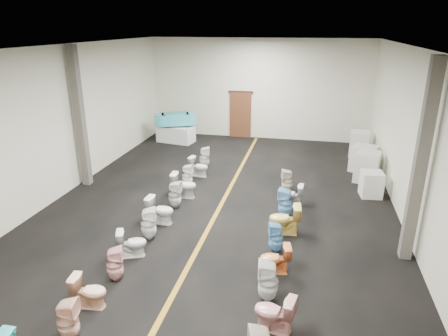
{
  "coord_description": "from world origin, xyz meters",
  "views": [
    {
      "loc": [
        2.4,
        -10.17,
        5.06
      ],
      "look_at": [
        -0.06,
        1.0,
        0.92
      ],
      "focal_mm": 32.0,
      "sensor_mm": 36.0,
      "label": 1
    }
  ],
  "objects_px": {
    "toilet_left_10": "(199,167)",
    "toilet_left_11": "(204,158)",
    "display_table": "(176,134)",
    "toilet_left_7": "(175,195)",
    "toilet_left_2": "(89,291)",
    "toilet_right_5": "(275,259)",
    "toilet_right_9": "(291,195)",
    "toilet_right_4": "(268,281)",
    "toilet_left_6": "(160,210)",
    "toilet_left_4": "(132,243)",
    "toilet_left_8": "(184,185)",
    "toilet_right_7": "(285,219)",
    "appliance_crate_d": "(359,144)",
    "toilet_right_3": "(274,313)",
    "toilet_right_10": "(287,181)",
    "appliance_crate_c": "(364,159)",
    "toilet_left_5": "(149,224)",
    "bathtub": "(175,119)",
    "toilet_left_9": "(187,175)",
    "appliance_crate_a": "(371,184)",
    "toilet_left_1": "(68,320)",
    "toilet_right_8": "(285,203)",
    "toilet_left_3": "(115,264)",
    "toilet_right_6": "(276,238)"
  },
  "relations": [
    {
      "from": "bathtub",
      "to": "toilet_right_4",
      "type": "relative_size",
      "value": 2.04
    },
    {
      "from": "toilet_left_1",
      "to": "toilet_left_10",
      "type": "bearing_deg",
      "value": -10.44
    },
    {
      "from": "toilet_left_2",
      "to": "toilet_left_3",
      "type": "distance_m",
      "value": 0.87
    },
    {
      "from": "toilet_left_5",
      "to": "toilet_right_7",
      "type": "bearing_deg",
      "value": -92.03
    },
    {
      "from": "toilet_left_8",
      "to": "toilet_right_7",
      "type": "xyz_separation_m",
      "value": [
        3.2,
        -1.64,
        0.01
      ]
    },
    {
      "from": "toilet_left_7",
      "to": "toilet_left_11",
      "type": "distance_m",
      "value": 3.49
    },
    {
      "from": "bathtub",
      "to": "toilet_right_4",
      "type": "height_order",
      "value": "bathtub"
    },
    {
      "from": "toilet_left_7",
      "to": "toilet_left_11",
      "type": "xyz_separation_m",
      "value": [
        -0.05,
        3.49,
        -0.0
      ]
    },
    {
      "from": "toilet_left_5",
      "to": "toilet_right_7",
      "type": "relative_size",
      "value": 1.05
    },
    {
      "from": "appliance_crate_d",
      "to": "toilet_right_3",
      "type": "xyz_separation_m",
      "value": [
        -2.36,
        -10.58,
        -0.15
      ]
    },
    {
      "from": "toilet_right_10",
      "to": "display_table",
      "type": "bearing_deg",
      "value": -146.36
    },
    {
      "from": "toilet_left_10",
      "to": "toilet_right_9",
      "type": "bearing_deg",
      "value": -108.29
    },
    {
      "from": "toilet_left_5",
      "to": "toilet_left_7",
      "type": "xyz_separation_m",
      "value": [
        0.04,
        1.86,
        -0.01
      ]
    },
    {
      "from": "appliance_crate_c",
      "to": "toilet_right_10",
      "type": "relative_size",
      "value": 1.2
    },
    {
      "from": "appliance_crate_d",
      "to": "toilet_left_8",
      "type": "xyz_separation_m",
      "value": [
        -5.64,
        -5.43,
        -0.12
      ]
    },
    {
      "from": "toilet_left_6",
      "to": "toilet_left_7",
      "type": "height_order",
      "value": "toilet_left_7"
    },
    {
      "from": "toilet_left_4",
      "to": "toilet_left_9",
      "type": "relative_size",
      "value": 0.89
    },
    {
      "from": "appliance_crate_d",
      "to": "toilet_left_7",
      "type": "height_order",
      "value": "appliance_crate_d"
    },
    {
      "from": "display_table",
      "to": "toilet_right_9",
      "type": "height_order",
      "value": "display_table"
    },
    {
      "from": "toilet_left_7",
      "to": "toilet_left_9",
      "type": "xyz_separation_m",
      "value": [
        -0.14,
        1.65,
        -0.03
      ]
    },
    {
      "from": "toilet_left_5",
      "to": "toilet_left_9",
      "type": "height_order",
      "value": "toilet_left_5"
    },
    {
      "from": "toilet_left_9",
      "to": "toilet_right_7",
      "type": "xyz_separation_m",
      "value": [
        3.36,
        -2.51,
        0.02
      ]
    },
    {
      "from": "toilet_left_1",
      "to": "toilet_left_9",
      "type": "relative_size",
      "value": 1.05
    },
    {
      "from": "toilet_left_8",
      "to": "toilet_right_6",
      "type": "distance_m",
      "value": 4.0
    },
    {
      "from": "appliance_crate_d",
      "to": "toilet_left_3",
      "type": "height_order",
      "value": "appliance_crate_d"
    },
    {
      "from": "toilet_left_11",
      "to": "toilet_left_2",
      "type": "bearing_deg",
      "value": 168.26
    },
    {
      "from": "appliance_crate_c",
      "to": "toilet_right_10",
      "type": "height_order",
      "value": "appliance_crate_c"
    },
    {
      "from": "appliance_crate_a",
      "to": "toilet_left_11",
      "type": "relative_size",
      "value": 0.98
    },
    {
      "from": "toilet_right_7",
      "to": "toilet_left_5",
      "type": "bearing_deg",
      "value": -79.14
    },
    {
      "from": "bathtub",
      "to": "toilet_left_5",
      "type": "height_order",
      "value": "bathtub"
    },
    {
      "from": "toilet_left_9",
      "to": "toilet_right_4",
      "type": "relative_size",
      "value": 0.88
    },
    {
      "from": "display_table",
      "to": "toilet_right_8",
      "type": "bearing_deg",
      "value": -50.3
    },
    {
      "from": "toilet_left_4",
      "to": "toilet_left_10",
      "type": "relative_size",
      "value": 0.97
    },
    {
      "from": "toilet_left_10",
      "to": "toilet_left_11",
      "type": "relative_size",
      "value": 0.85
    },
    {
      "from": "toilet_right_3",
      "to": "toilet_right_8",
      "type": "distance_m",
      "value": 4.46
    },
    {
      "from": "display_table",
      "to": "toilet_left_7",
      "type": "height_order",
      "value": "toilet_left_7"
    },
    {
      "from": "appliance_crate_a",
      "to": "toilet_right_3",
      "type": "xyz_separation_m",
      "value": [
        -2.36,
        -6.46,
        -0.03
      ]
    },
    {
      "from": "toilet_left_10",
      "to": "bathtub",
      "type": "bearing_deg",
      "value": 38.71
    },
    {
      "from": "toilet_left_4",
      "to": "toilet_right_5",
      "type": "relative_size",
      "value": 1.01
    },
    {
      "from": "appliance_crate_d",
      "to": "toilet_right_3",
      "type": "height_order",
      "value": "appliance_crate_d"
    },
    {
      "from": "toilet_left_2",
      "to": "toilet_right_5",
      "type": "xyz_separation_m",
      "value": [
        3.3,
        1.85,
        -0.0
      ]
    },
    {
      "from": "appliance_crate_d",
      "to": "toilet_left_1",
      "type": "relative_size",
      "value": 1.29
    },
    {
      "from": "appliance_crate_d",
      "to": "toilet_left_9",
      "type": "xyz_separation_m",
      "value": [
        -5.81,
        -4.57,
        -0.14
      ]
    },
    {
      "from": "toilet_left_8",
      "to": "toilet_left_10",
      "type": "relative_size",
      "value": 1.13
    },
    {
      "from": "toilet_left_11",
      "to": "bathtub",
      "type": "bearing_deg",
      "value": 23.9
    },
    {
      "from": "toilet_left_4",
      "to": "toilet_left_9",
      "type": "height_order",
      "value": "toilet_left_9"
    },
    {
      "from": "toilet_left_10",
      "to": "toilet_right_4",
      "type": "distance_m",
      "value": 6.96
    },
    {
      "from": "toilet_right_10",
      "to": "toilet_right_3",
      "type": "bearing_deg",
      "value": -12.57
    },
    {
      "from": "toilet_right_9",
      "to": "appliance_crate_c",
      "type": "bearing_deg",
      "value": 149.23
    },
    {
      "from": "toilet_right_4",
      "to": "toilet_right_5",
      "type": "distance_m",
      "value": 0.96
    }
  ]
}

